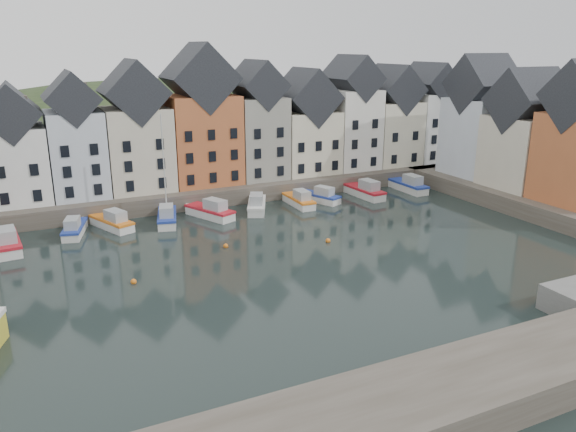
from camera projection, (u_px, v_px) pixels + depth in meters
ground at (297, 268)px, 50.70m from camera, size 260.00×260.00×0.00m
far_quay at (200, 186)px, 76.32m from camera, size 90.00×16.00×2.00m
right_quay at (559, 203)px, 68.21m from camera, size 14.00×54.00×2.00m
hillside at (163, 255)px, 104.31m from camera, size 153.60×70.40×64.00m
far_terrace at (225, 128)px, 73.61m from camera, size 72.37×8.16×17.78m
right_terrace at (527, 132)px, 69.87m from camera, size 8.30×24.25×16.36m
mooring_buoys at (235, 255)px, 53.62m from camera, size 20.50×5.50×0.50m
boat_a at (7, 242)px, 55.00m from camera, size 2.78×7.16×2.69m
boat_b at (74, 229)px, 59.50m from camera, size 3.29×6.13×2.25m
boat_c at (113, 222)px, 61.52m from camera, size 4.22×6.62×2.44m
boat_d at (167, 217)px, 63.30m from camera, size 3.59×6.82×12.46m
boat_e at (211, 211)px, 65.40m from camera, size 4.63×6.95×2.57m
boat_f at (257, 205)px, 68.11m from camera, size 4.56×6.80×2.51m
boat_g at (299, 200)px, 70.30m from camera, size 2.00×6.17×2.36m
boat_h at (320, 197)px, 72.11m from camera, size 4.10×6.24×2.30m
boat_i at (365, 191)px, 74.38m from camera, size 2.58×7.05×2.66m
boat_j at (409, 185)px, 77.43m from camera, size 2.17×6.86×2.63m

